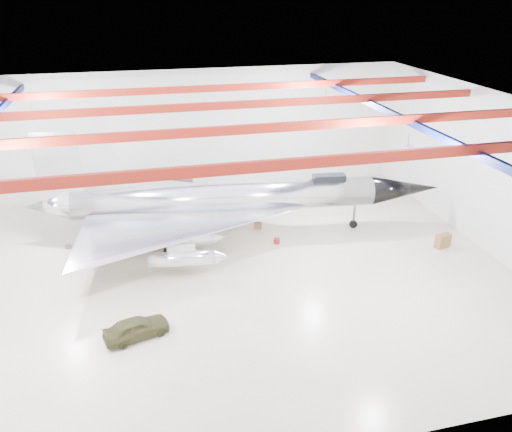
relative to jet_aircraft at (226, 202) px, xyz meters
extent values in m
plane|color=beige|center=(-2.33, -5.30, -2.77)|extent=(40.00, 40.00, 0.00)
plane|color=silver|center=(-2.33, 9.70, 2.73)|extent=(40.00, 0.00, 40.00)
plane|color=silver|center=(17.67, -5.30, 2.73)|extent=(0.00, 30.00, 30.00)
plane|color=#0A0F38|center=(-2.33, -5.30, 8.23)|extent=(40.00, 40.00, 0.00)
cube|color=maroon|center=(-2.33, -14.30, 7.63)|extent=(39.50, 0.25, 0.50)
cube|color=maroon|center=(-2.33, -8.30, 7.63)|extent=(39.50, 0.25, 0.50)
cube|color=maroon|center=(-2.33, -2.30, 7.63)|extent=(39.50, 0.25, 0.50)
cube|color=maroon|center=(-2.33, 3.70, 7.63)|extent=(39.50, 0.25, 0.50)
cube|color=#0C1648|center=(9.67, -5.30, 7.33)|extent=(0.25, 29.50, 0.40)
cube|color=silver|center=(7.67, -11.30, 6.93)|extent=(0.55, 0.55, 0.25)
cube|color=silver|center=(-12.33, 0.70, 6.93)|extent=(0.55, 0.55, 0.25)
cube|color=silver|center=(7.67, 0.70, 6.93)|extent=(0.55, 0.55, 0.25)
cylinder|color=silver|center=(0.06, -0.01, 0.32)|extent=(22.16, 4.62, 2.20)
cone|color=black|center=(13.76, -1.52, 0.32)|extent=(5.72, 2.80, 2.20)
cone|color=silver|center=(-12.54, 1.39, 0.32)|extent=(3.53, 2.55, 2.20)
cube|color=silver|center=(-11.44, 1.27, 3.19)|extent=(3.08, 0.47, 4.96)
cube|color=black|center=(7.73, -0.86, 1.48)|extent=(2.51, 1.14, 0.55)
cylinder|color=silver|center=(-3.89, -5.67, -1.22)|extent=(4.27, 1.45, 0.99)
cylinder|color=silver|center=(-3.59, -2.93, -1.22)|extent=(4.27, 1.45, 0.99)
cylinder|color=silver|center=(-2.86, 3.64, -1.22)|extent=(4.27, 1.45, 0.99)
cylinder|color=silver|center=(-2.56, 6.38, -1.22)|extent=(4.27, 1.45, 0.99)
cylinder|color=#59595B|center=(9.92, -1.10, -1.77)|extent=(0.20, 0.20, 1.98)
cylinder|color=black|center=(9.92, -1.10, -2.46)|extent=(0.64, 0.31, 0.62)
cylinder|color=#59595B|center=(-4.62, -2.26, -1.77)|extent=(0.20, 0.20, 1.98)
cylinder|color=black|center=(-4.62, -2.26, -2.46)|extent=(0.64, 0.31, 0.62)
cylinder|color=#59595B|center=(-4.02, 3.22, -1.77)|extent=(0.20, 0.20, 1.98)
cylinder|color=black|center=(-4.02, 3.22, -2.46)|extent=(0.64, 0.31, 0.62)
imported|color=#3B3C1E|center=(-6.93, -10.91, -2.17)|extent=(3.76, 2.35, 1.19)
cube|color=brown|center=(14.91, -5.63, -2.25)|extent=(1.23, 0.84, 1.03)
cube|color=olive|center=(-5.72, -0.33, -2.57)|extent=(0.64, 0.55, 0.40)
cube|color=maroon|center=(-2.52, 3.63, -2.61)|extent=(0.53, 0.48, 0.31)
cylinder|color=#59595B|center=(-2.38, -3.03, -2.54)|extent=(0.51, 0.51, 0.45)
cube|color=olive|center=(2.62, 0.61, -2.56)|extent=(0.70, 0.62, 0.41)
cube|color=#59595B|center=(-11.57, 0.56, -2.63)|extent=(0.47, 0.43, 0.27)
cylinder|color=maroon|center=(3.36, -2.25, -2.57)|extent=(0.59, 0.59, 0.40)
cube|color=olive|center=(-5.30, -1.00, -2.60)|extent=(0.57, 0.50, 0.34)
cylinder|color=#59595B|center=(-2.78, 2.80, -2.56)|extent=(0.53, 0.53, 0.41)
camera|label=1|loc=(-5.75, -33.64, 14.53)|focal=35.00mm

